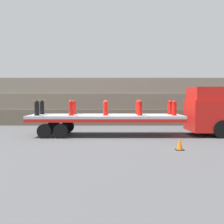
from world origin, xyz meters
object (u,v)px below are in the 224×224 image
(fire_hydrant_black_near_0, at_px, (36,108))
(fire_hydrant_red_near_1, at_px, (71,108))
(fire_hydrant_red_near_3, at_px, (139,108))
(fire_hydrant_red_far_2, at_px, (105,107))
(fire_hydrant_black_far_0, at_px, (41,107))
(truck_cab, at_px, (208,111))
(fire_hydrant_red_near_2, at_px, (105,108))
(flatbed_trailer, at_px, (97,118))
(fire_hydrant_red_far_3, at_px, (137,107))
(fire_hydrant_red_far_1, at_px, (73,107))
(traffic_cone, at_px, (179,144))
(fire_hydrant_red_far_4, at_px, (169,107))
(fire_hydrant_red_near_4, at_px, (174,108))

(fire_hydrant_black_near_0, height_order, fire_hydrant_red_near_1, same)
(fire_hydrant_red_near_3, bearing_deg, fire_hydrant_red_far_2, 152.27)
(fire_hydrant_black_far_0, bearing_deg, truck_cab, -2.94)
(truck_cab, xyz_separation_m, fire_hydrant_red_near_2, (-6.68, -0.56, 0.23))
(fire_hydrant_red_far_2, distance_m, fire_hydrant_red_near_3, 2.43)
(flatbed_trailer, relative_size, fire_hydrant_red_far_3, 10.33)
(fire_hydrant_red_far_1, distance_m, fire_hydrant_red_near_2, 2.43)
(fire_hydrant_red_near_2, bearing_deg, fire_hydrant_red_far_1, 152.27)
(fire_hydrant_red_near_2, distance_m, fire_hydrant_red_near_3, 2.15)
(flatbed_trailer, height_order, fire_hydrant_black_near_0, fire_hydrant_black_near_0)
(fire_hydrant_red_near_3, bearing_deg, fire_hydrant_black_far_0, 170.06)
(fire_hydrant_red_far_3, bearing_deg, traffic_cone, -74.48)
(fire_hydrant_red_far_4, bearing_deg, traffic_cone, -98.01)
(fire_hydrant_red_near_1, relative_size, fire_hydrant_red_far_4, 1.00)
(fire_hydrant_red_far_2, distance_m, fire_hydrant_red_near_4, 4.44)
(fire_hydrant_red_near_1, bearing_deg, truck_cab, 3.66)
(fire_hydrant_red_far_1, height_order, fire_hydrant_red_far_4, same)
(flatbed_trailer, distance_m, fire_hydrant_red_near_1, 1.86)
(fire_hydrant_red_near_4, bearing_deg, fire_hydrant_red_near_3, 180.00)
(fire_hydrant_red_near_1, distance_m, fire_hydrant_red_near_2, 2.15)
(fire_hydrant_red_near_2, bearing_deg, fire_hydrant_red_far_4, 14.73)
(fire_hydrant_black_far_0, xyz_separation_m, fire_hydrant_red_near_3, (6.44, -1.13, 0.00))
(fire_hydrant_black_far_0, distance_m, fire_hydrant_red_near_1, 2.43)
(truck_cab, distance_m, fire_hydrant_black_near_0, 10.99)
(fire_hydrant_red_far_1, height_order, fire_hydrant_red_near_4, same)
(fire_hydrant_red_far_3, distance_m, traffic_cone, 5.54)
(truck_cab, height_order, fire_hydrant_black_far_0, truck_cab)
(flatbed_trailer, height_order, fire_hydrant_red_far_4, fire_hydrant_red_far_4)
(fire_hydrant_red_far_1, xyz_separation_m, fire_hydrant_red_near_4, (6.44, -1.13, 0.00))
(fire_hydrant_black_near_0, bearing_deg, fire_hydrant_red_far_3, 9.94)
(fire_hydrant_black_near_0, relative_size, fire_hydrant_red_near_2, 1.00)
(fire_hydrant_red_far_2, xyz_separation_m, fire_hydrant_red_near_4, (4.30, -1.13, 0.00))
(fire_hydrant_red_far_3, bearing_deg, fire_hydrant_red_far_1, 180.00)
(fire_hydrant_red_near_1, xyz_separation_m, fire_hydrant_red_far_4, (6.44, 1.13, 0.00))
(flatbed_trailer, height_order, fire_hydrant_red_near_3, fire_hydrant_red_near_3)
(fire_hydrant_black_far_0, height_order, fire_hydrant_red_near_3, same)
(fire_hydrant_red_far_3, distance_m, fire_hydrant_red_near_4, 2.43)
(fire_hydrant_red_near_3, bearing_deg, fire_hydrant_red_far_1, 165.27)
(fire_hydrant_red_far_3, bearing_deg, fire_hydrant_black_near_0, -170.06)
(fire_hydrant_red_near_3, distance_m, fire_hydrant_red_far_4, 2.43)
(flatbed_trailer, xyz_separation_m, fire_hydrant_black_near_0, (-3.78, -0.56, 0.69))
(fire_hydrant_red_near_2, distance_m, fire_hydrant_red_near_4, 4.30)
(fire_hydrant_red_near_2, bearing_deg, traffic_cone, -48.26)
(fire_hydrant_red_far_2, bearing_deg, fire_hydrant_red_near_3, -27.73)
(fire_hydrant_black_near_0, height_order, fire_hydrant_red_near_3, same)
(fire_hydrant_red_far_1, relative_size, traffic_cone, 1.61)
(fire_hydrant_red_near_3, bearing_deg, traffic_cone, -70.41)
(truck_cab, xyz_separation_m, fire_hydrant_red_near_4, (-2.39, -0.56, 0.23))
(fire_hydrant_black_far_0, relative_size, traffic_cone, 1.61)
(fire_hydrant_red_near_1, bearing_deg, flatbed_trailer, 19.09)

